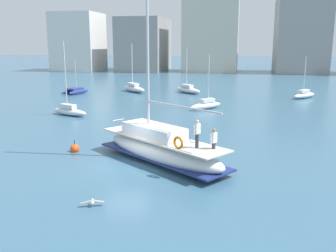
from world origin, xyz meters
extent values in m
plane|color=#38607A|center=(0.00, 0.00, 0.00)|extent=(400.00, 400.00, 0.00)
ellipsoid|color=white|center=(1.90, 1.17, 0.70)|extent=(9.18, 7.58, 1.40)
cube|color=navy|center=(1.90, 1.17, 0.39)|extent=(9.04, 7.49, 0.10)
cube|color=beige|center=(1.90, 1.17, 1.44)|extent=(8.68, 7.15, 0.08)
cube|color=white|center=(1.32, 1.59, 1.83)|extent=(4.48, 3.90, 0.70)
cylinder|color=silver|center=(0.93, 1.87, 7.69)|extent=(0.16, 0.16, 12.43)
cylinder|color=#B7B7BC|center=(3.26, 0.18, 3.60)|extent=(4.73, 3.48, 0.12)
cylinder|color=silver|center=(-1.67, 3.77, 1.95)|extent=(0.58, 0.76, 0.06)
torus|color=orange|center=(3.35, -1.33, 1.95)|extent=(0.65, 0.52, 0.70)
cylinder|color=#33333D|center=(4.23, -0.52, 1.88)|extent=(0.20, 0.20, 0.80)
cube|color=white|center=(4.23, -0.52, 2.56)|extent=(0.35, 0.38, 0.56)
sphere|color=beige|center=(4.23, -0.52, 2.95)|extent=(0.20, 0.20, 0.20)
cylinder|color=white|center=(4.10, -0.70, 2.51)|extent=(0.09, 0.09, 0.50)
cylinder|color=white|center=(4.36, -0.35, 2.51)|extent=(0.09, 0.09, 0.50)
cylinder|color=#33333D|center=(5.14, -0.50, 1.66)|extent=(0.20, 0.20, 0.35)
cube|color=white|center=(5.14, -0.50, 2.11)|extent=(0.35, 0.38, 0.56)
sphere|color=#9E7051|center=(5.14, -0.50, 2.50)|extent=(0.20, 0.20, 0.20)
cylinder|color=white|center=(5.01, -0.68, 2.06)|extent=(0.09, 0.09, 0.50)
cylinder|color=white|center=(5.27, -0.32, 2.06)|extent=(0.09, 0.09, 0.50)
torus|color=silver|center=(4.04, -0.38, 2.10)|extent=(0.50, 0.65, 0.76)
ellipsoid|color=silver|center=(-1.09, 33.26, 0.42)|extent=(4.64, 4.35, 0.83)
cube|color=silver|center=(-1.28, 33.43, 1.03)|extent=(2.06, 1.97, 0.40)
cylinder|color=silver|center=(-1.38, 33.52, 3.68)|extent=(0.13, 0.13, 5.69)
ellipsoid|color=navy|center=(-17.55, 29.59, 0.31)|extent=(1.57, 3.81, 0.63)
ellipsoid|color=navy|center=(-16.16, 29.15, 0.31)|extent=(1.57, 3.81, 0.63)
cube|color=navy|center=(-16.85, 29.37, 0.73)|extent=(2.04, 2.47, 0.24)
cylinder|color=silver|center=(-16.77, 29.65, 2.90)|extent=(0.11, 0.11, 4.10)
ellipsoid|color=silver|center=(14.69, 31.26, 0.36)|extent=(3.71, 4.13, 0.73)
cube|color=silver|center=(14.55, 31.09, 0.93)|extent=(1.69, 1.82, 0.40)
cylinder|color=silver|center=(14.47, 31.00, 3.08)|extent=(0.12, 0.12, 4.70)
ellipsoid|color=silver|center=(-10.27, 14.03, 0.35)|extent=(4.46, 2.49, 0.71)
cube|color=silver|center=(-10.47, 14.11, 0.91)|extent=(1.87, 1.24, 0.40)
cylinder|color=silver|center=(-10.57, 14.15, 3.96)|extent=(0.12, 0.12, 6.51)
ellipsoid|color=silver|center=(2.73, 20.38, 0.36)|extent=(3.68, 4.11, 0.72)
cube|color=silver|center=(2.87, 20.55, 0.92)|extent=(1.67, 1.81, 0.40)
cylinder|color=silver|center=(2.95, 20.63, 3.32)|extent=(0.12, 0.12, 5.19)
ellipsoid|color=silver|center=(-9.17, 33.06, 0.45)|extent=(4.95, 4.77, 0.90)
cube|color=silver|center=(-9.37, 33.25, 1.10)|extent=(2.20, 2.14, 0.40)
cylinder|color=silver|center=(-9.47, 33.34, 3.97)|extent=(0.14, 0.14, 6.15)
ellipsoid|color=silver|center=(0.24, -5.60, 0.21)|extent=(0.30, 0.40, 0.16)
sphere|color=silver|center=(0.17, -5.42, 0.24)|extent=(0.11, 0.11, 0.11)
cone|color=gold|center=(0.15, -5.36, 0.23)|extent=(0.06, 0.08, 0.04)
cube|color=#9E9993|center=(0.00, -5.69, 0.23)|extent=(0.54, 0.31, 0.13)
cube|color=#9E9993|center=(0.49, -5.50, 0.23)|extent=(0.54, 0.31, 0.13)
sphere|color=#EA4C19|center=(-4.24, 2.24, 0.19)|extent=(0.62, 0.62, 0.62)
cylinder|color=black|center=(-4.24, 2.24, 0.49)|extent=(0.04, 0.04, 0.60)
cube|color=silver|center=(-35.99, 73.51, 7.41)|extent=(11.39, 11.59, 14.82)
cube|color=gray|center=(-19.23, 77.73, 6.73)|extent=(11.24, 17.91, 13.47)
cube|color=beige|center=(-1.55, 76.90, 9.17)|extent=(13.47, 11.66, 18.34)
cube|color=gray|center=(20.15, 77.24, 8.86)|extent=(11.82, 14.13, 17.71)
camera|label=1|loc=(6.46, -19.86, 7.02)|focal=39.67mm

